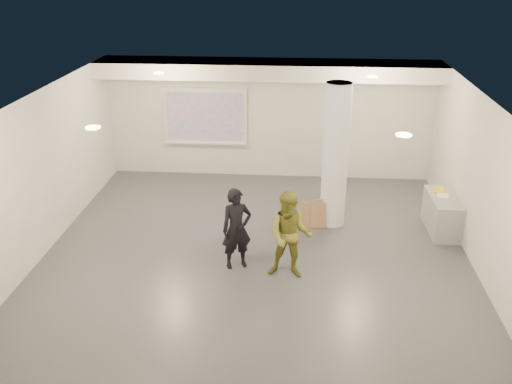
# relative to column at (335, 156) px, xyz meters

# --- Properties ---
(floor) EXTENTS (8.00, 9.00, 0.01)m
(floor) POSITION_rel_column_xyz_m (-1.50, -1.80, -1.50)
(floor) COLOR #3B3D43
(floor) RESTS_ON ground
(ceiling) EXTENTS (8.00, 9.00, 0.01)m
(ceiling) POSITION_rel_column_xyz_m (-1.50, -1.80, 1.50)
(ceiling) COLOR white
(ceiling) RESTS_ON floor
(wall_back) EXTENTS (8.00, 0.01, 3.00)m
(wall_back) POSITION_rel_column_xyz_m (-1.50, 2.70, 0.00)
(wall_back) COLOR beige
(wall_back) RESTS_ON floor
(wall_front) EXTENTS (8.00, 0.01, 3.00)m
(wall_front) POSITION_rel_column_xyz_m (-1.50, -6.30, 0.00)
(wall_front) COLOR beige
(wall_front) RESTS_ON floor
(wall_left) EXTENTS (0.01, 9.00, 3.00)m
(wall_left) POSITION_rel_column_xyz_m (-5.50, -1.80, 0.00)
(wall_left) COLOR beige
(wall_left) RESTS_ON floor
(wall_right) EXTENTS (0.01, 9.00, 3.00)m
(wall_right) POSITION_rel_column_xyz_m (2.50, -1.80, 0.00)
(wall_right) COLOR beige
(wall_right) RESTS_ON floor
(soffit_band) EXTENTS (8.00, 1.10, 0.36)m
(soffit_band) POSITION_rel_column_xyz_m (-1.50, 2.15, 1.32)
(soffit_band) COLOR silver
(soffit_band) RESTS_ON ceiling
(downlight_nw) EXTENTS (0.22, 0.22, 0.02)m
(downlight_nw) POSITION_rel_column_xyz_m (-3.70, 0.70, 1.48)
(downlight_nw) COLOR #EFDC76
(downlight_nw) RESTS_ON ceiling
(downlight_ne) EXTENTS (0.22, 0.22, 0.02)m
(downlight_ne) POSITION_rel_column_xyz_m (0.70, 0.70, 1.48)
(downlight_ne) COLOR #EFDC76
(downlight_ne) RESTS_ON ceiling
(downlight_sw) EXTENTS (0.22, 0.22, 0.02)m
(downlight_sw) POSITION_rel_column_xyz_m (-3.70, -3.30, 1.48)
(downlight_sw) COLOR #EFDC76
(downlight_sw) RESTS_ON ceiling
(downlight_se) EXTENTS (0.22, 0.22, 0.02)m
(downlight_se) POSITION_rel_column_xyz_m (0.70, -3.30, 1.48)
(downlight_se) COLOR #EFDC76
(downlight_se) RESTS_ON ceiling
(column) EXTENTS (0.52, 0.52, 3.00)m
(column) POSITION_rel_column_xyz_m (0.00, 0.00, 0.00)
(column) COLOR white
(column) RESTS_ON floor
(projection_screen) EXTENTS (2.10, 0.13, 1.42)m
(projection_screen) POSITION_rel_column_xyz_m (-3.10, 2.65, 0.03)
(projection_screen) COLOR white
(projection_screen) RESTS_ON wall_back
(credenza) EXTENTS (0.56, 1.30, 0.75)m
(credenza) POSITION_rel_column_xyz_m (2.22, -0.17, -1.12)
(credenza) COLOR gray
(credenza) RESTS_ON floor
(papers_stack) EXTENTS (0.30, 0.34, 0.02)m
(papers_stack) POSITION_rel_column_xyz_m (2.19, -0.12, -0.74)
(papers_stack) COLOR white
(papers_stack) RESTS_ON credenza
(postit_pad) EXTENTS (0.24, 0.31, 0.03)m
(postit_pad) POSITION_rel_column_xyz_m (2.17, 0.15, -0.73)
(postit_pad) COLOR yellow
(postit_pad) RESTS_ON credenza
(cardboard_back) EXTENTS (0.51, 0.14, 0.55)m
(cardboard_back) POSITION_rel_column_xyz_m (-0.40, -0.23, -1.22)
(cardboard_back) COLOR #916B47
(cardboard_back) RESTS_ON floor
(cardboard_front) EXTENTS (0.56, 0.33, 0.60)m
(cardboard_front) POSITION_rel_column_xyz_m (-0.21, -0.17, -1.20)
(cardboard_front) COLOR #916B47
(cardboard_front) RESTS_ON floor
(woman) EXTENTS (0.65, 0.55, 1.51)m
(woman) POSITION_rel_column_xyz_m (-1.80, -1.94, -0.75)
(woman) COLOR black
(woman) RESTS_ON floor
(man) EXTENTS (0.83, 0.67, 1.59)m
(man) POSITION_rel_column_xyz_m (-0.85, -2.20, -0.70)
(man) COLOR olive
(man) RESTS_ON floor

